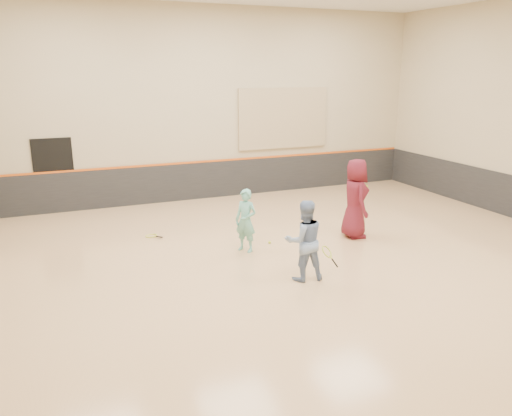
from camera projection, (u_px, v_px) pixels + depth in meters
name	position (u px, v px, depth m)	size (l,w,h in m)	color
room	(283.00, 225.00, 10.85)	(15.04, 12.04, 6.22)	tan
wainscot_back	(204.00, 180.00, 16.23)	(14.90, 0.04, 1.20)	#232326
accent_stripe	(204.00, 162.00, 16.05)	(14.90, 0.03, 0.06)	#D85914
acoustic_panel	(283.00, 118.00, 16.72)	(3.20, 0.08, 2.00)	tan
doorway	(55.00, 176.00, 14.45)	(1.10, 0.05, 2.20)	black
girl	(246.00, 221.00, 11.45)	(0.54, 0.35, 1.47)	#6FC1B4
instructor	(304.00, 241.00, 9.86)	(0.80, 0.62, 1.65)	#7B93BF
young_man	(355.00, 198.00, 12.38)	(0.97, 0.63, 1.98)	maroon
held_racket	(327.00, 252.00, 9.84)	(0.42, 0.42, 0.49)	#B1CF2D
spare_racket	(151.00, 234.00, 12.63)	(0.67, 0.67, 0.10)	#C5DB30
ball_under_racket	(301.00, 256.00, 11.20)	(0.07, 0.07, 0.07)	#C4E234
ball_in_hand	(367.00, 186.00, 12.21)	(0.07, 0.07, 0.07)	#BAD631
ball_beside_spare	(270.00, 242.00, 12.12)	(0.07, 0.07, 0.07)	#D0EB36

